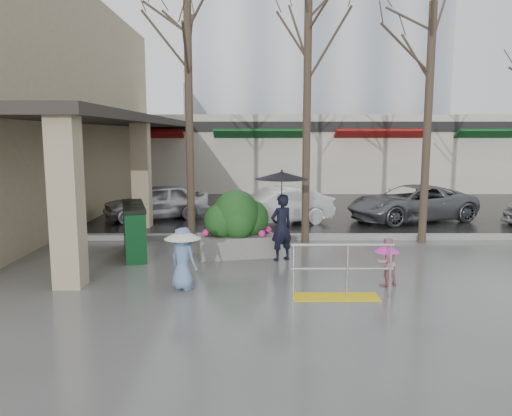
{
  "coord_description": "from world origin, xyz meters",
  "views": [
    {
      "loc": [
        -0.22,
        -10.17,
        3.02
      ],
      "look_at": [
        -0.19,
        1.45,
        1.3
      ],
      "focal_mm": 35.0,
      "sensor_mm": 36.0,
      "label": 1
    }
  ],
  "objects_px": {
    "car_c": "(411,203)",
    "child_blue": "(183,253)",
    "tree_midwest": "(308,51)",
    "planter": "(237,224)",
    "tree_west": "(188,56)",
    "handrail": "(340,278)",
    "tree_mideast": "(430,65)",
    "child_pink": "(387,259)",
    "car_b": "(277,206)",
    "car_a": "(156,202)",
    "news_boxes": "(134,229)",
    "woman": "(282,204)"
  },
  "relations": [
    {
      "from": "tree_west",
      "to": "child_blue",
      "type": "height_order",
      "value": "tree_west"
    },
    {
      "from": "tree_west",
      "to": "car_b",
      "type": "height_order",
      "value": "tree_west"
    },
    {
      "from": "child_blue",
      "to": "car_b",
      "type": "relative_size",
      "value": 0.32
    },
    {
      "from": "tree_midwest",
      "to": "planter",
      "type": "bearing_deg",
      "value": -140.78
    },
    {
      "from": "tree_west",
      "to": "handrail",
      "type": "bearing_deg",
      "value": -55.01
    },
    {
      "from": "car_a",
      "to": "handrail",
      "type": "bearing_deg",
      "value": 6.77
    },
    {
      "from": "tree_west",
      "to": "car_c",
      "type": "distance_m",
      "value": 9.23
    },
    {
      "from": "handrail",
      "to": "tree_mideast",
      "type": "relative_size",
      "value": 0.29
    },
    {
      "from": "handrail",
      "to": "child_pink",
      "type": "xyz_separation_m",
      "value": [
        1.06,
        0.76,
        0.17
      ]
    },
    {
      "from": "tree_midwest",
      "to": "woman",
      "type": "xyz_separation_m",
      "value": [
        -0.78,
        -1.99,
        -3.85
      ]
    },
    {
      "from": "planter",
      "to": "tree_midwest",
      "type": "bearing_deg",
      "value": 39.22
    },
    {
      "from": "woman",
      "to": "news_boxes",
      "type": "distance_m",
      "value": 3.82
    },
    {
      "from": "child_blue",
      "to": "car_b",
      "type": "distance_m",
      "value": 7.42
    },
    {
      "from": "tree_mideast",
      "to": "child_pink",
      "type": "bearing_deg",
      "value": -117.17
    },
    {
      "from": "tree_mideast",
      "to": "woman",
      "type": "distance_m",
      "value": 5.72
    },
    {
      "from": "planter",
      "to": "news_boxes",
      "type": "height_order",
      "value": "planter"
    },
    {
      "from": "car_b",
      "to": "car_a",
      "type": "bearing_deg",
      "value": -126.9
    },
    {
      "from": "car_a",
      "to": "tree_mideast",
      "type": "bearing_deg",
      "value": 41.02
    },
    {
      "from": "planter",
      "to": "car_a",
      "type": "xyz_separation_m",
      "value": [
        -3.08,
        5.44,
        -0.16
      ]
    },
    {
      "from": "news_boxes",
      "to": "tree_west",
      "type": "bearing_deg",
      "value": 31.39
    },
    {
      "from": "tree_mideast",
      "to": "child_pink",
      "type": "distance_m",
      "value": 6.26
    },
    {
      "from": "news_boxes",
      "to": "car_c",
      "type": "bearing_deg",
      "value": 14.19
    },
    {
      "from": "woman",
      "to": "news_boxes",
      "type": "xyz_separation_m",
      "value": [
        -3.7,
        0.62,
        -0.74
      ]
    },
    {
      "from": "car_c",
      "to": "child_blue",
      "type": "bearing_deg",
      "value": -60.08
    },
    {
      "from": "handrail",
      "to": "planter",
      "type": "relative_size",
      "value": 0.92
    },
    {
      "from": "planter",
      "to": "car_b",
      "type": "relative_size",
      "value": 0.54
    },
    {
      "from": "tree_mideast",
      "to": "child_blue",
      "type": "distance_m",
      "value": 8.53
    },
    {
      "from": "car_b",
      "to": "news_boxes",
      "type": "bearing_deg",
      "value": -64.74
    },
    {
      "from": "woman",
      "to": "car_b",
      "type": "relative_size",
      "value": 0.57
    },
    {
      "from": "tree_mideast",
      "to": "car_a",
      "type": "relative_size",
      "value": 1.76
    },
    {
      "from": "handrail",
      "to": "woman",
      "type": "xyz_separation_m",
      "value": [
        -0.94,
        2.81,
        1.01
      ]
    },
    {
      "from": "child_pink",
      "to": "child_blue",
      "type": "xyz_separation_m",
      "value": [
        -4.05,
        -0.23,
        0.19
      ]
    },
    {
      "from": "child_pink",
      "to": "car_a",
      "type": "distance_m",
      "value": 10.07
    },
    {
      "from": "tree_midwest",
      "to": "news_boxes",
      "type": "relative_size",
      "value": 2.99
    },
    {
      "from": "tree_mideast",
      "to": "woman",
      "type": "xyz_separation_m",
      "value": [
        -4.08,
        -1.99,
        -3.48
      ]
    },
    {
      "from": "child_pink",
      "to": "child_blue",
      "type": "bearing_deg",
      "value": -21.13
    },
    {
      "from": "car_a",
      "to": "car_b",
      "type": "height_order",
      "value": "same"
    },
    {
      "from": "tree_mideast",
      "to": "news_boxes",
      "type": "relative_size",
      "value": 2.77
    },
    {
      "from": "woman",
      "to": "child_pink",
      "type": "bearing_deg",
      "value": 103.14
    },
    {
      "from": "handrail",
      "to": "woman",
      "type": "distance_m",
      "value": 3.13
    },
    {
      "from": "tree_mideast",
      "to": "news_boxes",
      "type": "height_order",
      "value": "tree_mideast"
    },
    {
      "from": "car_b",
      "to": "tree_mideast",
      "type": "bearing_deg",
      "value": 31.94
    },
    {
      "from": "planter",
      "to": "car_c",
      "type": "bearing_deg",
      "value": 40.43
    },
    {
      "from": "planter",
      "to": "news_boxes",
      "type": "bearing_deg",
      "value": 176.63
    },
    {
      "from": "child_blue",
      "to": "car_b",
      "type": "bearing_deg",
      "value": -71.21
    },
    {
      "from": "child_pink",
      "to": "car_b",
      "type": "xyz_separation_m",
      "value": [
        -1.91,
        6.87,
        0.08
      ]
    },
    {
      "from": "child_blue",
      "to": "tree_midwest",
      "type": "bearing_deg",
      "value": -87.89
    },
    {
      "from": "tree_midwest",
      "to": "tree_west",
      "type": "bearing_deg",
      "value": -180.0
    },
    {
      "from": "child_pink",
      "to": "handrail",
      "type": "bearing_deg",
      "value": 11.05
    },
    {
      "from": "handrail",
      "to": "car_b",
      "type": "distance_m",
      "value": 7.68
    }
  ]
}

